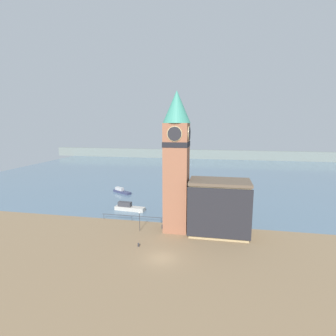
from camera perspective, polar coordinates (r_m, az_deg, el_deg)
name	(u,v)px	position (r m, az deg, el deg)	size (l,w,h in m)	color
ground_plane	(162,258)	(40.07, -1.33, -19.05)	(160.00, 160.00, 0.00)	#846B4C
water	(199,171)	(109.99, 6.81, -0.61)	(160.00, 120.00, 0.00)	slate
far_shoreline	(204,154)	(149.18, 7.95, 2.98)	(180.00, 3.00, 5.00)	slate
pier_railing	(132,216)	(53.76, -7.87, -10.37)	(12.63, 0.08, 1.09)	#333338
clock_tower	(176,159)	(46.04, 1.86, 2.04)	(4.82, 4.82, 24.84)	#935B42
pier_building	(219,207)	(46.89, 11.03, -8.43)	(10.46, 6.42, 9.66)	tan
boat_near	(129,207)	(60.26, -8.58, -8.47)	(6.98, 2.38, 1.87)	#B7B2A8
boat_far	(121,191)	(75.44, -10.11, -4.95)	(6.15, 4.40, 1.46)	#333856
mooring_bollard_near	(138,244)	(43.45, -6.45, -16.21)	(0.28, 0.28, 0.63)	#2D2D33
mooring_bollard_far	(162,226)	(49.78, -1.21, -12.59)	(0.33, 0.33, 0.79)	#2D2D33
lamp_post	(140,217)	(48.37, -6.22, -10.63)	(0.32, 0.32, 3.61)	#2D2D33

